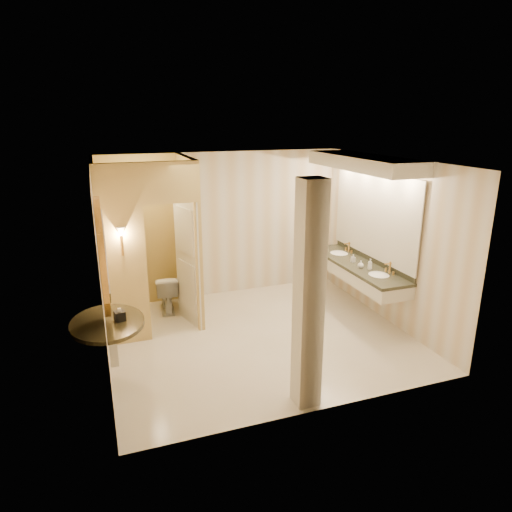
{
  "coord_description": "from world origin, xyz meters",
  "views": [
    {
      "loc": [
        -2.21,
        -6.08,
        3.32
      ],
      "look_at": [
        0.01,
        0.2,
        1.26
      ],
      "focal_mm": 32.0,
      "sensor_mm": 36.0,
      "label": 1
    }
  ],
  "objects": [
    {
      "name": "wall_back",
      "position": [
        0.0,
        2.0,
        1.35
      ],
      "size": [
        4.5,
        0.02,
        2.7
      ],
      "primitive_type": "cube",
      "color": "beige",
      "rests_on": "floor"
    },
    {
      "name": "pillar",
      "position": [
        -0.06,
        -1.79,
        1.35
      ],
      "size": [
        0.28,
        0.28,
        2.7
      ],
      "primitive_type": "cube",
      "color": "beige",
      "rests_on": "floor"
    },
    {
      "name": "soap_bottle_a",
      "position": [
        1.91,
        0.48,
        0.94
      ],
      "size": [
        0.06,
        0.06,
        0.13
      ],
      "primitive_type": "imported",
      "rotation": [
        0.0,
        0.0,
        0.02
      ],
      "color": "beige",
      "rests_on": "vanity"
    },
    {
      "name": "tissue_box",
      "position": [
        -2.08,
        -0.63,
        0.94
      ],
      "size": [
        0.15,
        0.15,
        0.12
      ],
      "primitive_type": "cube",
      "rotation": [
        0.0,
        0.0,
        0.24
      ],
      "color": "black",
      "rests_on": "console_shelf"
    },
    {
      "name": "wall_left",
      "position": [
        -2.25,
        0.0,
        1.35
      ],
      "size": [
        0.02,
        4.0,
        2.7
      ],
      "primitive_type": "cube",
      "color": "beige",
      "rests_on": "floor"
    },
    {
      "name": "console_shelf",
      "position": [
        -2.21,
        -0.6,
        1.35
      ],
      "size": [
        1.12,
        1.12,
        2.01
      ],
      "color": "black",
      "rests_on": "floor"
    },
    {
      "name": "soap_bottle_b",
      "position": [
        1.86,
        0.15,
        0.94
      ],
      "size": [
        0.11,
        0.11,
        0.13
      ],
      "primitive_type": "imported",
      "rotation": [
        0.0,
        0.0,
        0.12
      ],
      "color": "silver",
      "rests_on": "vanity"
    },
    {
      "name": "floor",
      "position": [
        0.0,
        0.0,
        0.0
      ],
      "size": [
        4.5,
        4.5,
        0.0
      ],
      "primitive_type": "plane",
      "color": "silver",
      "rests_on": "ground"
    },
    {
      "name": "wall_front",
      "position": [
        0.0,
        -2.0,
        1.35
      ],
      "size": [
        4.5,
        0.02,
        2.7
      ],
      "primitive_type": "cube",
      "color": "beige",
      "rests_on": "floor"
    },
    {
      "name": "toilet",
      "position": [
        -1.2,
        1.48,
        0.34
      ],
      "size": [
        0.43,
        0.69,
        0.67
      ],
      "primitive_type": "imported",
      "rotation": [
        0.0,
        0.0,
        3.06
      ],
      "color": "white",
      "rests_on": "floor"
    },
    {
      "name": "wall_right",
      "position": [
        2.25,
        0.0,
        1.35
      ],
      "size": [
        0.02,
        4.0,
        2.7
      ],
      "primitive_type": "cube",
      "color": "beige",
      "rests_on": "floor"
    },
    {
      "name": "wall_sconce",
      "position": [
        -1.93,
        0.43,
        1.73
      ],
      "size": [
        0.14,
        0.14,
        0.42
      ],
      "color": "gold",
      "rests_on": "toilet_closet"
    },
    {
      "name": "toilet_closet",
      "position": [
        -1.12,
        0.97,
        1.39
      ],
      "size": [
        1.5,
        1.55,
        2.7
      ],
      "color": "#CCBD6B",
      "rests_on": "floor"
    },
    {
      "name": "soap_bottle_c",
      "position": [
        1.95,
        0.03,
        0.97
      ],
      "size": [
        0.07,
        0.08,
        0.19
      ],
      "primitive_type": "imported",
      "rotation": [
        0.0,
        0.0,
        0.04
      ],
      "color": "#C6B28C",
      "rests_on": "vanity"
    },
    {
      "name": "vanity",
      "position": [
        1.98,
        0.4,
        1.63
      ],
      "size": [
        0.75,
        2.56,
        2.09
      ],
      "color": "beige",
      "rests_on": "floor"
    },
    {
      "name": "ceiling",
      "position": [
        0.0,
        0.0,
        2.7
      ],
      "size": [
        4.5,
        4.5,
        0.0
      ],
      "primitive_type": "plane",
      "rotation": [
        3.14,
        0.0,
        0.0
      ],
      "color": "silver",
      "rests_on": "wall_back"
    }
  ]
}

